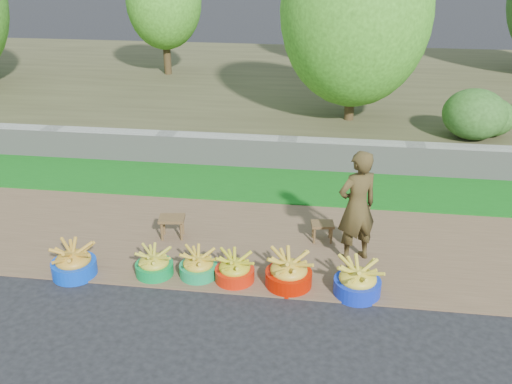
# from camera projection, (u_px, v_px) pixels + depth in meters

# --- Properties ---
(ground_plane) EXTENTS (120.00, 120.00, 0.00)m
(ground_plane) POSITION_uv_depth(u_px,v_px,m) (256.00, 296.00, 6.66)
(ground_plane) COLOR black
(ground_plane) RESTS_ON ground
(dirt_shoulder) EXTENTS (80.00, 2.50, 0.02)m
(dirt_shoulder) POSITION_uv_depth(u_px,v_px,m) (268.00, 244.00, 7.78)
(dirt_shoulder) COLOR brown
(dirt_shoulder) RESTS_ON ground
(grass_verge) EXTENTS (80.00, 1.50, 0.04)m
(grass_verge) POSITION_uv_depth(u_px,v_px,m) (283.00, 185.00, 9.59)
(grass_verge) COLOR #116114
(grass_verge) RESTS_ON ground
(retaining_wall) EXTENTS (80.00, 0.35, 0.55)m
(retaining_wall) POSITION_uv_depth(u_px,v_px,m) (287.00, 153.00, 10.25)
(retaining_wall) COLOR gray
(retaining_wall) RESTS_ON ground
(earth_bank) EXTENTS (80.00, 10.00, 0.50)m
(earth_bank) POSITION_uv_depth(u_px,v_px,m) (304.00, 89.00, 14.68)
(earth_bank) COLOR #474428
(earth_bank) RESTS_ON ground
(vegetation) EXTENTS (33.17, 7.87, 3.99)m
(vegetation) POSITION_uv_depth(u_px,v_px,m) (364.00, 4.00, 12.63)
(vegetation) COLOR #3A2C17
(vegetation) RESTS_ON earth_bank
(basin_a) EXTENTS (0.55, 0.55, 0.41)m
(basin_a) POSITION_uv_depth(u_px,v_px,m) (74.00, 262.00, 7.01)
(basin_a) COLOR #073DC9
(basin_a) RESTS_ON ground
(basin_b) EXTENTS (0.47, 0.47, 0.35)m
(basin_b) POSITION_uv_depth(u_px,v_px,m) (154.00, 264.00, 7.02)
(basin_b) COLOR #078336
(basin_b) RESTS_ON ground
(basin_c) EXTENTS (0.47, 0.47, 0.35)m
(basin_c) POSITION_uv_depth(u_px,v_px,m) (198.00, 266.00, 6.99)
(basin_c) COLOR #168B4C
(basin_c) RESTS_ON ground
(basin_d) EXTENTS (0.48, 0.48, 0.36)m
(basin_d) POSITION_uv_depth(u_px,v_px,m) (235.00, 270.00, 6.89)
(basin_d) COLOR red
(basin_d) RESTS_ON ground
(basin_e) EXTENTS (0.56, 0.56, 0.42)m
(basin_e) POSITION_uv_depth(u_px,v_px,m) (289.00, 272.00, 6.79)
(basin_e) COLOR #B01200
(basin_e) RESTS_ON ground
(basin_f) EXTENTS (0.55, 0.55, 0.41)m
(basin_f) POSITION_uv_depth(u_px,v_px,m) (358.00, 281.00, 6.63)
(basin_f) COLOR #0F29B5
(basin_f) RESTS_ON ground
(stool_left) EXTENTS (0.38, 0.32, 0.31)m
(stool_left) POSITION_uv_depth(u_px,v_px,m) (172.00, 221.00, 7.83)
(stool_left) COLOR brown
(stool_left) RESTS_ON dirt_shoulder
(stool_right) EXTENTS (0.33, 0.27, 0.27)m
(stool_right) POSITION_uv_depth(u_px,v_px,m) (322.00, 227.00, 7.76)
(stool_right) COLOR brown
(stool_right) RESTS_ON dirt_shoulder
(vendor_woman) EXTENTS (0.65, 0.58, 1.49)m
(vendor_woman) POSITION_uv_depth(u_px,v_px,m) (357.00, 207.00, 7.11)
(vendor_woman) COLOR black
(vendor_woman) RESTS_ON dirt_shoulder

